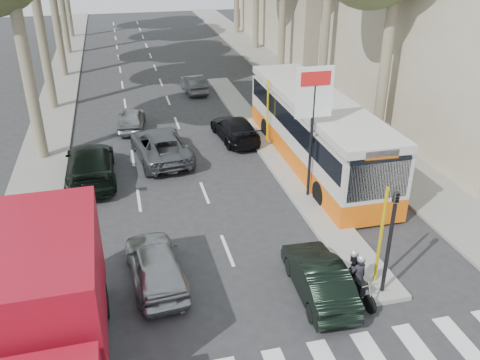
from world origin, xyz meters
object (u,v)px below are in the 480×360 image
Objects in this scene: red_truck at (47,312)px; motorcycle at (355,275)px; silver_hatchback at (155,264)px; city_bus at (315,129)px; dark_hatchback at (319,277)px.

red_truck reaches higher than motorcycle.
silver_hatchback is 0.58× the size of red_truck.
red_truck is 3.66× the size of motorcycle.
red_truck is (-2.80, -3.09, 1.25)m from silver_hatchback.
city_bus reaches higher than motorcycle.
city_bus is 10.02m from motorcycle.
red_truck is at bearing 42.83° from silver_hatchback.
motorcycle reaches higher than silver_hatchback.
city_bus is 6.69× the size of motorcycle.
motorcycle is at bearing 166.64° from dark_hatchback.
city_bus is (11.10, 10.64, -0.19)m from red_truck.
red_truck reaches higher than dark_hatchback.
silver_hatchback is 2.13× the size of motorcycle.
silver_hatchback is 1.04× the size of dark_hatchback.
silver_hatchback is 5.15m from dark_hatchback.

